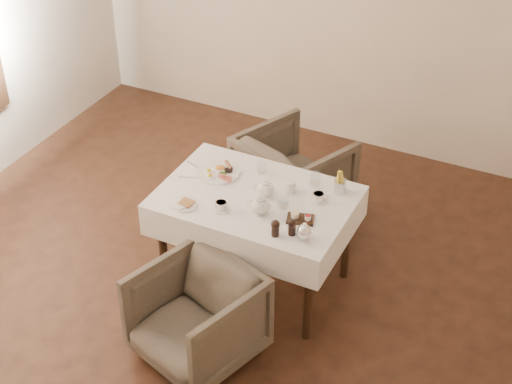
{
  "coord_description": "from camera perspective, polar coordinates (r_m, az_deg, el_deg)",
  "views": [
    {
      "loc": [
        2.24,
        -3.46,
        3.76
      ],
      "look_at": [
        0.39,
        0.3,
        0.82
      ],
      "focal_mm": 55.0,
      "sensor_mm": 36.0,
      "label": 1
    }
  ],
  "objects": [
    {
      "name": "breakfast_plate",
      "position": [
        5.42,
        -2.7,
        1.48
      ],
      "size": [
        0.3,
        0.3,
        0.04
      ],
      "rotation": [
        0.0,
        0.0,
        0.39
      ],
      "color": "white",
      "rests_on": "table"
    },
    {
      "name": "cutlery_fork",
      "position": [
        5.5,
        -4.4,
        1.86
      ],
      "size": [
        0.18,
        0.08,
        0.0
      ],
      "primitive_type": "cube",
      "rotation": [
        0.0,
        0.0,
        1.23
      ],
      "color": "silver",
      "rests_on": "table"
    },
    {
      "name": "silver_pot",
      "position": [
        4.8,
        3.53,
        -2.82
      ],
      "size": [
        0.14,
        0.13,
        0.12
      ],
      "primitive_type": null,
      "rotation": [
        0.0,
        0.0,
        -0.4
      ],
      "color": "white",
      "rests_on": "table"
    },
    {
      "name": "fries_cup",
      "position": [
        5.21,
        6.14,
        0.65
      ],
      "size": [
        0.08,
        0.08,
        0.17
      ],
      "rotation": [
        0.0,
        0.0,
        -0.04
      ],
      "color": "silver",
      "rests_on": "table"
    },
    {
      "name": "armchair_far",
      "position": [
        6.15,
        2.75,
        1.3
      ],
      "size": [
        0.97,
        0.98,
        0.69
      ],
      "primitive_type": "imported",
      "rotation": [
        0.0,
        0.0,
        2.73
      ],
      "color": "#483F35",
      "rests_on": "ground"
    },
    {
      "name": "table",
      "position": [
        5.26,
        -0.03,
        -1.32
      ],
      "size": [
        1.28,
        0.88,
        0.75
      ],
      "color": "black",
      "rests_on": "ground"
    },
    {
      "name": "teapot_front",
      "position": [
        5.0,
        0.33,
        -0.91
      ],
      "size": [
        0.19,
        0.16,
        0.13
      ],
      "primitive_type": null,
      "rotation": [
        0.0,
        0.0,
        0.18
      ],
      "color": "white",
      "rests_on": "table"
    },
    {
      "name": "pepper_mill_left",
      "position": [
        4.82,
        1.41,
        -2.63
      ],
      "size": [
        0.07,
        0.07,
        0.12
      ],
      "primitive_type": null,
      "rotation": [
        0.0,
        0.0,
        -0.25
      ],
      "color": "black",
      "rests_on": "table"
    },
    {
      "name": "glass_right",
      "position": [
        5.29,
        4.31,
        0.97
      ],
      "size": [
        0.08,
        0.08,
        0.09
      ],
      "primitive_type": "cylinder",
      "rotation": [
        0.0,
        0.0,
        0.15
      ],
      "color": "silver",
      "rests_on": "table"
    },
    {
      "name": "glass_left",
      "position": [
        5.4,
        0.41,
        1.85
      ],
      "size": [
        0.07,
        0.07,
        0.09
      ],
      "primitive_type": "cylinder",
      "rotation": [
        0.0,
        0.0,
        0.05
      ],
      "color": "silver",
      "rests_on": "table"
    },
    {
      "name": "cutlery_knife",
      "position": [
        5.39,
        -4.74,
        1.06
      ],
      "size": [
        0.17,
        0.08,
        0.0
      ],
      "primitive_type": "cube",
      "rotation": [
        0.0,
        0.0,
        1.95
      ],
      "color": "silver",
      "rests_on": "table"
    },
    {
      "name": "armchair_near",
      "position": [
        4.95,
        -4.34,
        -9.06
      ],
      "size": [
        0.86,
        0.88,
        0.64
      ],
      "primitive_type": "imported",
      "rotation": [
        0.0,
        0.0,
        -0.32
      ],
      "color": "#483F35",
      "rests_on": "ground"
    },
    {
      "name": "condiment_board",
      "position": [
        4.98,
        3.23,
        -1.91
      ],
      "size": [
        0.2,
        0.16,
        0.04
      ],
      "rotation": [
        0.0,
        0.0,
        0.29
      ],
      "color": "black",
      "rests_on": "table"
    },
    {
      "name": "teacup_near",
      "position": [
        5.06,
        -2.54,
        -1.03
      ],
      "size": [
        0.12,
        0.12,
        0.06
      ],
      "rotation": [
        0.0,
        0.0,
        -0.33
      ],
      "color": "white",
      "rests_on": "table"
    },
    {
      "name": "pepper_mill_right",
      "position": [
        4.83,
        2.64,
        -2.56
      ],
      "size": [
        0.06,
        0.06,
        0.11
      ],
      "primitive_type": null,
      "rotation": [
        0.0,
        0.0,
        -0.13
      ],
      "color": "black",
      "rests_on": "table"
    },
    {
      "name": "creamer",
      "position": [
        5.21,
        2.54,
        0.39
      ],
      "size": [
        0.07,
        0.07,
        0.08
      ],
      "primitive_type": "cylinder",
      "rotation": [
        0.0,
        0.0,
        -0.08
      ],
      "color": "white",
      "rests_on": "table"
    },
    {
      "name": "teapot_centre",
      "position": [
        5.16,
        0.69,
        0.31
      ],
      "size": [
        0.19,
        0.17,
        0.12
      ],
      "primitive_type": null,
      "rotation": [
        0.0,
        0.0,
        0.41
      ],
      "color": "white",
      "rests_on": "table"
    },
    {
      "name": "glass_mid",
      "position": [
        5.07,
        1.97,
        -0.61
      ],
      "size": [
        0.09,
        0.09,
        0.1
      ],
      "primitive_type": "cylinder",
      "rotation": [
        0.0,
        0.0,
        -0.21
      ],
      "color": "silver",
      "rests_on": "table"
    },
    {
      "name": "teacup_far",
      "position": [
        5.15,
        4.56,
        -0.4
      ],
      "size": [
        0.12,
        0.12,
        0.06
      ],
      "rotation": [
        0.0,
        0.0,
        0.35
      ],
      "color": "white",
      "rests_on": "table"
    },
    {
      "name": "side_plate",
      "position": [
        5.13,
        -5.32,
        -0.89
      ],
      "size": [
        0.19,
        0.18,
        0.02
      ],
      "rotation": [
        0.0,
        0.0,
        -0.29
      ],
      "color": "white",
      "rests_on": "table"
    }
  ]
}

